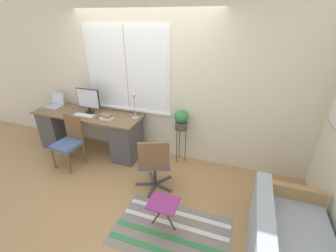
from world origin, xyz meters
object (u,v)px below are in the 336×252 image
(monitor, at_px, (88,100))
(desk_lamp, at_px, (134,101))
(office_chair_swivel, at_px, (154,162))
(laptop, at_px, (55,103))
(couch_loveseat, at_px, (287,251))
(desk_chair_wooden, at_px, (69,141))
(plant_stand, at_px, (181,133))
(potted_plant, at_px, (181,119))
(keyboard, at_px, (84,115))
(book_stack, at_px, (106,117))
(folding_stool, at_px, (163,205))
(mouse, at_px, (97,117))

(monitor, distance_m, desk_lamp, 0.91)
(office_chair_swivel, bearing_deg, monitor, -44.45)
(laptop, xyz_separation_m, couch_loveseat, (4.14, -1.40, -0.57))
(desk_chair_wooden, bearing_deg, plant_stand, 28.14)
(couch_loveseat, height_order, potted_plant, potted_plant)
(keyboard, xyz_separation_m, office_chair_swivel, (1.57, -0.50, -0.30))
(keyboard, xyz_separation_m, book_stack, (0.48, -0.01, 0.04))
(desk_chair_wooden, bearing_deg, folding_stool, -14.81)
(monitor, relative_size, plant_stand, 0.71)
(desk_lamp, bearing_deg, laptop, -179.50)
(couch_loveseat, height_order, folding_stool, couch_loveseat)
(book_stack, relative_size, folding_stool, 0.52)
(office_chair_swivel, bearing_deg, keyboard, -38.79)
(laptop, xyz_separation_m, office_chair_swivel, (2.42, -0.72, -0.35))
(desk_chair_wooden, distance_m, couch_loveseat, 3.43)
(monitor, distance_m, folding_stool, 2.43)
(desk_chair_wooden, bearing_deg, book_stack, 41.56)
(laptop, relative_size, office_chair_swivel, 0.34)
(laptop, distance_m, monitor, 0.87)
(plant_stand, bearing_deg, folding_stool, -81.14)
(folding_stool, bearing_deg, office_chair_swivel, 120.73)
(book_stack, relative_size, plant_stand, 0.32)
(monitor, height_order, book_stack, monitor)
(monitor, relative_size, mouse, 8.31)
(mouse, distance_m, desk_chair_wooden, 0.61)
(laptop, bearing_deg, plant_stand, 2.91)
(monitor, bearing_deg, office_chair_swivel, -23.34)
(mouse, height_order, book_stack, book_stack)
(desk_lamp, bearing_deg, desk_chair_wooden, -146.66)
(book_stack, height_order, plant_stand, book_stack)
(mouse, relative_size, couch_loveseat, 0.04)
(keyboard, distance_m, desk_chair_wooden, 0.51)
(keyboard, height_order, mouse, mouse)
(book_stack, bearing_deg, office_chair_swivel, -24.29)
(desk_chair_wooden, bearing_deg, couch_loveseat, -8.02)
(desk_lamp, bearing_deg, keyboard, -165.65)
(mouse, bearing_deg, potted_plant, 13.18)
(office_chair_swivel, bearing_deg, couch_loveseat, 137.17)
(laptop, height_order, plant_stand, laptop)
(mouse, xyz_separation_m, desk_lamp, (0.63, 0.22, 0.30))
(laptop, distance_m, keyboard, 0.88)
(book_stack, bearing_deg, potted_plant, 16.06)
(desk_chair_wooden, bearing_deg, office_chair_swivel, 1.64)
(office_chair_swivel, distance_m, couch_loveseat, 1.86)
(desk_lamp, xyz_separation_m, potted_plant, (0.80, 0.12, -0.26))
(laptop, relative_size, monitor, 0.65)
(laptop, height_order, potted_plant, laptop)
(laptop, relative_size, couch_loveseat, 0.22)
(laptop, distance_m, mouse, 1.14)
(plant_stand, bearing_deg, desk_chair_wooden, -157.09)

